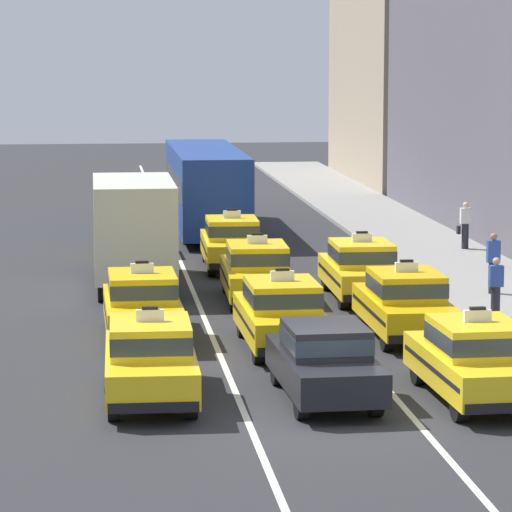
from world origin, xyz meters
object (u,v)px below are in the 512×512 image
taxi_center_third (257,271)px  taxi_center_fourth (232,242)px  taxi_left_nearest (150,358)px  bus_center_fifth (206,185)px  box_truck_left_third (133,228)px  pedestrian_by_storefront (496,287)px  taxi_left_second (142,304)px  taxi_right_nearest (475,359)px  sedan_center_nearest (325,359)px  taxi_right_second (405,303)px  taxi_center_second (281,313)px  taxi_left_fourth (127,228)px  pedestrian_far_corner (493,263)px  pedestrian_trailing (465,225)px  taxi_right_third (361,269)px

taxi_center_third → taxi_center_fourth: bearing=91.1°
taxi_left_nearest → bus_center_fifth: bus_center_fifth is taller
taxi_left_nearest → box_truck_left_third: 13.95m
pedestrian_by_storefront → taxi_center_fourth: bearing=120.9°
taxi_left_second → taxi_right_nearest: size_ratio=0.99×
sedan_center_nearest → bus_center_fifth: 26.87m
taxi_left_second → pedestrian_by_storefront: 9.23m
sedan_center_nearest → taxi_right_second: 6.71m
taxi_left_second → taxi_center_fourth: same height
box_truck_left_third → taxi_center_fourth: 4.67m
taxi_left_nearest → taxi_center_second: size_ratio=1.00×
taxi_left_second → taxi_left_nearest: bearing=-90.6°
taxi_left_nearest → taxi_left_fourth: same height
taxi_center_second → pedestrian_by_storefront: size_ratio=2.93×
taxi_left_second → pedestrian_far_corner: taxi_left_second is taller
taxi_left_second → pedestrian_by_storefront: (9.17, 1.10, 0.06)m
taxi_left_nearest → bus_center_fifth: bearing=83.0°
pedestrian_trailing → pedestrian_by_storefront: bearing=-101.2°
pedestrian_trailing → sedan_center_nearest: bearing=-112.1°
taxi_left_fourth → taxi_center_second: bearing=-78.9°
sedan_center_nearest → pedestrian_by_storefront: 9.55m
taxi_left_second → taxi_center_second: 3.57m
taxi_left_nearest → taxi_left_second: (0.06, 6.20, 0.00)m
taxi_center_third → pedestrian_trailing: 12.02m
taxi_left_fourth → taxi_right_third: (6.35, -9.90, 0.00)m
taxi_center_second → taxi_right_second: (3.19, 1.00, 0.00)m
box_truck_left_third → pedestrian_by_storefront: 11.33m
box_truck_left_third → taxi_center_fourth: box_truck_left_third is taller
taxi_left_second → taxi_center_fourth: (3.27, 10.95, 0.00)m
bus_center_fifth → taxi_center_fourth: bearing=-89.5°
taxi_right_third → taxi_left_fourth: bearing=122.6°
sedan_center_nearest → pedestrian_far_corner: 13.00m
sedan_center_nearest → taxi_right_third: taxi_right_third is taller
box_truck_left_third → taxi_right_third: (6.34, -2.79, -0.90)m
taxi_right_second → pedestrian_by_storefront: (2.75, 1.64, 0.06)m
taxi_center_second → pedestrian_by_storefront: taxi_center_second is taller
taxi_left_second → pedestrian_trailing: bearing=49.4°
taxi_center_second → bus_center_fifth: size_ratio=0.41×
taxi_right_third → taxi_left_second: bearing=-142.2°
taxi_left_nearest → taxi_right_second: 8.60m
taxi_right_third → pedestrian_far_corner: taxi_right_third is taller
taxi_center_second → taxi_right_second: 3.35m
taxi_left_second → taxi_center_third: size_ratio=0.99×
taxi_left_nearest → bus_center_fifth: (3.24, 26.49, 0.94)m
box_truck_left_third → taxi_right_second: size_ratio=1.52×
taxi_center_second → box_truck_left_third: bearing=109.1°
taxi_left_fourth → taxi_center_fourth: (3.26, -3.88, 0.00)m
pedestrian_by_storefront → taxi_left_fourth: bearing=123.7°
sedan_center_nearest → taxi_center_second: size_ratio=0.95×
taxi_center_fourth → pedestrian_by_storefront: (5.90, -9.85, 0.06)m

